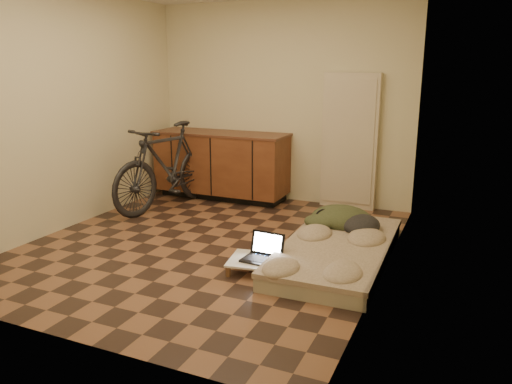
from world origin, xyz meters
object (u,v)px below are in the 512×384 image
at_px(lap_desk, 266,262).
at_px(bicycle, 168,162).
at_px(laptop, 263,254).
at_px(futon, 337,251).

bearing_deg(lap_desk, bicycle, 134.32).
height_order(bicycle, laptop, bicycle).
distance_m(bicycle, lap_desk, 2.46).
bearing_deg(futon, laptop, -136.77).
distance_m(bicycle, laptop, 2.41).
xyz_separation_m(futon, lap_desk, (-0.50, -0.54, 0.01)).
xyz_separation_m(bicycle, laptop, (1.91, -1.40, -0.44)).
relative_size(bicycle, laptop, 5.52).
relative_size(lap_desk, laptop, 2.15).
bearing_deg(laptop, bicycle, 147.13).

